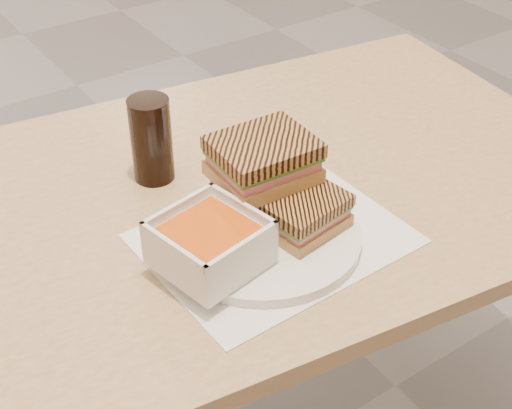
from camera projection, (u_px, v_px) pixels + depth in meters
main_table at (225, 249)px, 1.18m from camera, size 1.28×0.85×0.75m
tray_liner at (274, 238)px, 1.02m from camera, size 0.35×0.28×0.00m
plate at (262, 235)px, 1.01m from camera, size 0.27×0.27×0.01m
soup_bowl at (210, 245)px, 0.94m from camera, size 0.14×0.14×0.07m
panini_lower at (303, 212)px, 1.00m from camera, size 0.12×0.11×0.05m
panini_upper at (263, 159)px, 1.01m from camera, size 0.14×0.12×0.06m
cola_glass at (151, 140)px, 1.11m from camera, size 0.06×0.06×0.13m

